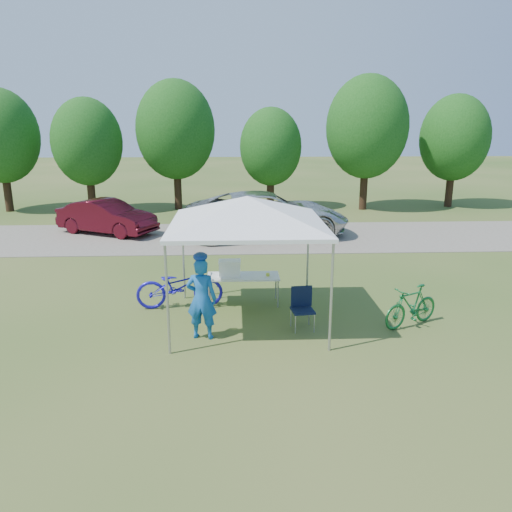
{
  "coord_description": "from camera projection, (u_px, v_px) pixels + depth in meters",
  "views": [
    {
      "loc": [
        -0.26,
        -10.08,
        4.22
      ],
      "look_at": [
        0.27,
        2.0,
        0.92
      ],
      "focal_mm": 35.0,
      "sensor_mm": 36.0,
      "label": 1
    }
  ],
  "objects": [
    {
      "name": "treeline",
      "position": [
        233.0,
        135.0,
        23.43
      ],
      "size": [
        24.89,
        4.28,
        6.3
      ],
      "color": "#382314",
      "rests_on": "ground"
    },
    {
      "name": "bike_blue",
      "position": [
        180.0,
        286.0,
        11.5
      ],
      "size": [
        2.04,
        0.89,
        1.04
      ],
      "primitive_type": "imported",
      "rotation": [
        0.0,
        0.0,
        1.67
      ],
      "color": "#1B14B2",
      "rests_on": "ground"
    },
    {
      "name": "sedan",
      "position": [
        107.0,
        217.0,
        18.96
      ],
      "size": [
        4.1,
        2.95,
        1.29
      ],
      "primitive_type": "imported",
      "rotation": [
        0.0,
        0.0,
        1.11
      ],
      "color": "#440B14",
      "rests_on": "gravel_strip"
    },
    {
      "name": "bike_green",
      "position": [
        411.0,
        306.0,
        10.48
      ],
      "size": [
        1.49,
        1.06,
        0.88
      ],
      "primitive_type": "imported",
      "rotation": [
        0.0,
        0.0,
        -1.08
      ],
      "color": "#16642E",
      "rests_on": "ground"
    },
    {
      "name": "cooler",
      "position": [
        230.0,
        268.0,
        11.64
      ],
      "size": [
        0.51,
        0.35,
        0.37
      ],
      "color": "white",
      "rests_on": "folding_table"
    },
    {
      "name": "minivan",
      "position": [
        267.0,
        214.0,
        18.44
      ],
      "size": [
        6.24,
        3.36,
        1.67
      ],
      "primitive_type": "imported",
      "rotation": [
        0.0,
        0.0,
        1.67
      ],
      "color": "silver",
      "rests_on": "gravel_strip"
    },
    {
      "name": "folding_chair",
      "position": [
        302.0,
        304.0,
        10.38
      ],
      "size": [
        0.5,
        0.51,
        0.88
      ],
      "rotation": [
        0.0,
        0.0,
        0.13
      ],
      "color": "black",
      "rests_on": "ground"
    },
    {
      "name": "ice_cream_cup",
      "position": [
        268.0,
        275.0,
        11.67
      ],
      "size": [
        0.08,
        0.08,
        0.06
      ],
      "primitive_type": "cylinder",
      "color": "gold",
      "rests_on": "folding_table"
    },
    {
      "name": "canopy",
      "position": [
        247.0,
        200.0,
        10.14
      ],
      "size": [
        4.53,
        4.53,
        3.0
      ],
      "color": "#A5A5AA",
      "rests_on": "ground"
    },
    {
      "name": "folding_table",
      "position": [
        243.0,
        277.0,
        11.71
      ],
      "size": [
        1.68,
        0.7,
        0.69
      ],
      "color": "white",
      "rests_on": "ground"
    },
    {
      "name": "gravel_strip",
      "position": [
        242.0,
        237.0,
        18.54
      ],
      "size": [
        24.0,
        5.0,
        0.02
      ],
      "primitive_type": "cube",
      "color": "gray",
      "rests_on": "ground"
    },
    {
      "name": "ground",
      "position": [
        248.0,
        321.0,
        10.84
      ],
      "size": [
        100.0,
        100.0,
        0.0
      ],
      "primitive_type": "plane",
      "color": "#2D5119",
      "rests_on": "ground"
    },
    {
      "name": "cyclist",
      "position": [
        202.0,
        299.0,
        9.8
      ],
      "size": [
        0.66,
        0.49,
        1.65
      ],
      "primitive_type": "imported",
      "rotation": [
        0.0,
        0.0,
        2.98
      ],
      "color": "#155AAD",
      "rests_on": "ground"
    }
  ]
}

